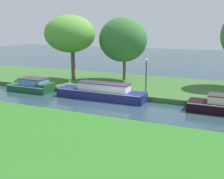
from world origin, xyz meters
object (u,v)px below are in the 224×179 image
(willow_tree_centre, at_px, (123,40))
(mooring_post_near, at_px, (88,85))
(navy_barge, at_px, (101,92))
(forest_cruiser, at_px, (33,86))
(willow_tree_left, at_px, (70,34))
(lamp_post, at_px, (146,71))

(willow_tree_centre, relative_size, mooring_post_near, 8.06)
(navy_barge, bearing_deg, forest_cruiser, -180.00)
(navy_barge, bearing_deg, mooring_post_near, 147.38)
(forest_cruiser, bearing_deg, navy_barge, 0.00)
(willow_tree_left, xyz_separation_m, lamp_post, (8.81, -1.92, -2.96))
(willow_tree_left, xyz_separation_m, willow_tree_centre, (5.00, 2.03, -0.57))
(lamp_post, bearing_deg, mooring_post_near, -165.88)
(forest_cruiser, distance_m, willow_tree_centre, 9.94)
(willow_tree_left, relative_size, willow_tree_centre, 1.03)
(willow_tree_left, bearing_deg, lamp_post, -12.32)
(navy_barge, distance_m, lamp_post, 4.25)
(willow_tree_centre, bearing_deg, mooring_post_near, -102.61)
(willow_tree_left, height_order, mooring_post_near, willow_tree_left)
(navy_barge, xyz_separation_m, willow_tree_centre, (-0.80, 6.47, 4.02))
(forest_cruiser, height_order, lamp_post, lamp_post)
(mooring_post_near, bearing_deg, willow_tree_centre, 77.39)
(navy_barge, height_order, willow_tree_centre, willow_tree_centre)
(forest_cruiser, bearing_deg, lamp_post, 13.88)
(navy_barge, height_order, forest_cruiser, navy_barge)
(forest_cruiser, height_order, willow_tree_left, willow_tree_left)
(navy_barge, height_order, lamp_post, lamp_post)
(willow_tree_centre, xyz_separation_m, lamp_post, (3.82, -3.95, -2.39))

